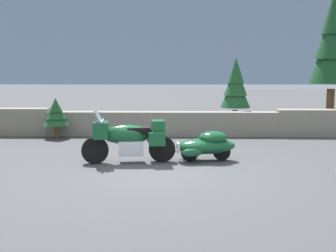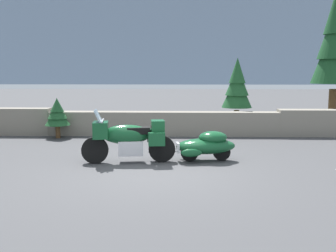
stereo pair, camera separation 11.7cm
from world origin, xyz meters
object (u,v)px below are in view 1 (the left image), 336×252
Objects in this scene: pine_tree_tall at (334,39)px; pine_tree_secondary at (235,85)px; touring_motorcycle at (128,138)px; car_shaped_trailer at (206,145)px.

pine_tree_tall is 1.99× the size of pine_tree_secondary.
touring_motorcycle is 0.42× the size of pine_tree_tall.
touring_motorcycle is at bearing -141.34° from pine_tree_tall.
touring_motorcycle is 1.04× the size of car_shaped_trailer.
car_shaped_trailer is at bearing -105.88° from pine_tree_secondary.
car_shaped_trailer is 5.47m from pine_tree_secondary.
pine_tree_tall is at bearing 46.55° from car_shaped_trailer.
pine_tree_secondary is (1.45, 5.11, 1.30)m from car_shaped_trailer.
pine_tree_tall reaches higher than touring_motorcycle.
pine_tree_tall is at bearing 4.09° from pine_tree_secondary.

